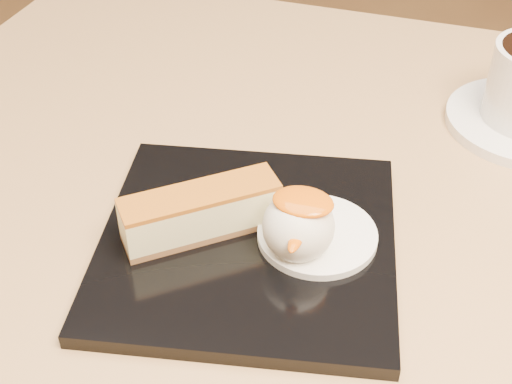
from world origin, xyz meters
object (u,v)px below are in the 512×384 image
(cheesecake, at_px, (201,212))
(ice_cream_scoop, at_px, (298,226))
(table, at_px, (262,342))
(dessert_plate, at_px, (248,243))

(cheesecake, bearing_deg, ice_cream_scoop, -40.06)
(table, distance_m, cheesecake, 0.19)
(cheesecake, relative_size, ice_cream_scoop, 2.13)
(dessert_plate, bearing_deg, ice_cream_scoop, -7.13)
(table, height_order, dessert_plate, dessert_plate)
(table, height_order, ice_cream_scoop, ice_cream_scoop)
(table, xyz_separation_m, ice_cream_scoop, (0.04, -0.04, 0.19))
(cheesecake, bearing_deg, dessert_plate, -31.93)
(dessert_plate, distance_m, ice_cream_scoop, 0.05)
(table, bearing_deg, cheesecake, -129.57)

